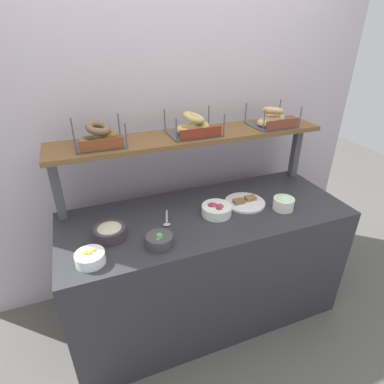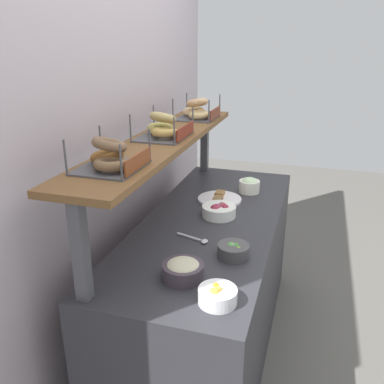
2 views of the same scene
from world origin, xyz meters
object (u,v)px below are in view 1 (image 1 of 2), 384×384
object	(u,v)px
bowl_beet_salad	(216,210)
bagel_basket_plain	(272,119)
bagel_basket_cinnamon_raisin	(99,137)
bowl_fruit_salad	(90,257)
serving_spoon_near_plate	(167,221)
serving_plate_white	(245,202)
bagel_basket_sesame	(194,127)
bowl_scallion_spread	(284,202)
bowl_veggie_mix	(159,240)
bowl_tuna_salad	(110,232)

from	to	relation	value
bowl_beet_salad	bagel_basket_plain	size ratio (longest dim) A/B	0.64
bowl_beet_salad	bagel_basket_cinnamon_raisin	bearing A→B (deg)	153.38
bowl_fruit_salad	bagel_basket_cinnamon_raisin	size ratio (longest dim) A/B	0.53
serving_spoon_near_plate	serving_plate_white	bearing A→B (deg)	2.28
serving_plate_white	bagel_basket_sesame	xyz separation A→B (m)	(-0.27, 0.25, 0.47)
bowl_scallion_spread	serving_plate_white	bearing A→B (deg)	143.01
bagel_basket_sesame	serving_spoon_near_plate	bearing A→B (deg)	-135.87
bowl_scallion_spread	bagel_basket_sesame	bearing A→B (deg)	139.54
bagel_basket_sesame	bowl_veggie_mix	bearing A→B (deg)	-128.98
bowl_fruit_salad	bowl_veggie_mix	bearing A→B (deg)	2.40
bowl_scallion_spread	serving_spoon_near_plate	distance (m)	0.75
bowl_tuna_salad	bowl_fruit_salad	bearing A→B (deg)	-124.90
bowl_scallion_spread	bagel_basket_cinnamon_raisin	size ratio (longest dim) A/B	0.47
bowl_scallion_spread	bowl_veggie_mix	xyz separation A→B (m)	(-0.83, -0.07, -0.02)
bowl_tuna_salad	bowl_scallion_spread	bearing A→B (deg)	-4.65
bowl_fruit_salad	bagel_basket_cinnamon_raisin	bearing A→B (deg)	72.01
bowl_fruit_salad	bowl_veggie_mix	world-z (taller)	bowl_fruit_salad
bowl_fruit_salad	bagel_basket_sesame	xyz separation A→B (m)	(0.73, 0.48, 0.44)
bowl_beet_salad	bagel_basket_sesame	xyz separation A→B (m)	(-0.04, 0.30, 0.44)
bowl_beet_salad	bowl_tuna_salad	size ratio (longest dim) A/B	1.07
bowl_veggie_mix	bowl_fruit_salad	bearing A→B (deg)	-177.60
serving_plate_white	bagel_basket_cinnamon_raisin	bearing A→B (deg)	163.22
serving_plate_white	bagel_basket_cinnamon_raisin	size ratio (longest dim) A/B	0.95
bowl_beet_salad	bowl_tuna_salad	world-z (taller)	bowl_tuna_salad
serving_plate_white	bagel_basket_sesame	size ratio (longest dim) A/B	0.83
bowl_scallion_spread	serving_spoon_near_plate	xyz separation A→B (m)	(-0.74, 0.12, -0.04)
bowl_veggie_mix	serving_spoon_near_plate	size ratio (longest dim) A/B	0.84
bowl_scallion_spread	bagel_basket_cinnamon_raisin	bearing A→B (deg)	158.88
bowl_veggie_mix	bagel_basket_plain	bearing A→B (deg)	25.44
bowl_scallion_spread	serving_spoon_near_plate	size ratio (longest dim) A/B	0.76
bowl_veggie_mix	serving_plate_white	distance (m)	0.68
bowl_scallion_spread	serving_plate_white	size ratio (longest dim) A/B	0.50
serving_spoon_near_plate	bowl_scallion_spread	bearing A→B (deg)	-9.61
bowl_fruit_salad	bagel_basket_cinnamon_raisin	distance (m)	0.68
bowl_veggie_mix	serving_plate_white	world-z (taller)	bowl_veggie_mix
bowl_scallion_spread	bagel_basket_cinnamon_raisin	xyz separation A→B (m)	(-1.03, 0.40, 0.43)
bowl_beet_salad	bowl_veggie_mix	size ratio (longest dim) A/B	1.29
bowl_beet_salad	serving_spoon_near_plate	world-z (taller)	bowl_beet_salad
bagel_basket_plain	bowl_beet_salad	bearing A→B (deg)	-152.00
bowl_fruit_salad	bowl_scallion_spread	distance (m)	1.19
bowl_fruit_salad	bagel_basket_plain	distance (m)	1.44
bowl_veggie_mix	bagel_basket_sesame	distance (m)	0.74
bowl_beet_salad	bowl_scallion_spread	bearing A→B (deg)	-12.48
serving_plate_white	bowl_tuna_salad	bearing A→B (deg)	-176.16
bowl_beet_salad	serving_plate_white	bearing A→B (deg)	12.72
bagel_basket_cinnamon_raisin	bowl_veggie_mix	bearing A→B (deg)	-67.11
bowl_beet_salad	bagel_basket_plain	world-z (taller)	bagel_basket_plain
bowl_veggie_mix	bowl_tuna_salad	xyz separation A→B (m)	(-0.24, 0.16, 0.01)
bowl_scallion_spread	serving_spoon_near_plate	world-z (taller)	bowl_scallion_spread
bagel_basket_plain	bagel_basket_sesame	bearing A→B (deg)	178.20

